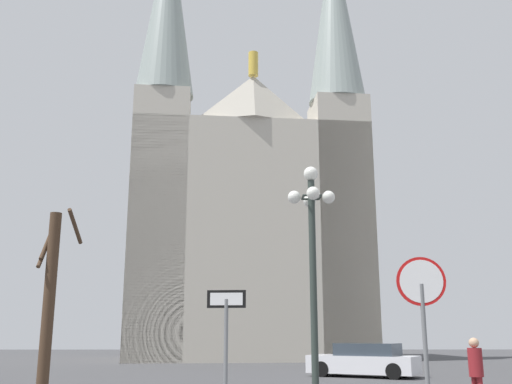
# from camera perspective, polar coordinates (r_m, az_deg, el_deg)

# --- Properties ---
(cathedral) EXTENTS (17.42, 12.50, 33.67)m
(cathedral) POSITION_cam_1_polar(r_m,az_deg,el_deg) (43.05, -0.74, -1.82)
(cathedral) COLOR #BCB5A5
(cathedral) RESTS_ON ground
(stop_sign) EXTENTS (0.86, 0.13, 3.13)m
(stop_sign) POSITION_cam_1_polar(r_m,az_deg,el_deg) (10.78, 15.94, -10.88)
(stop_sign) COLOR slate
(stop_sign) RESTS_ON ground
(one_way_arrow_sign) EXTENTS (0.66, 0.10, 2.52)m
(one_way_arrow_sign) POSITION_cam_1_polar(r_m,az_deg,el_deg) (10.05, -2.95, -14.63)
(one_way_arrow_sign) COLOR slate
(one_way_arrow_sign) RESTS_ON ground
(street_lamp) EXTENTS (1.11, 1.11, 5.65)m
(street_lamp) POSITION_cam_1_polar(r_m,az_deg,el_deg) (13.51, 5.54, -6.36)
(street_lamp) COLOR #2D3833
(street_lamp) RESTS_ON ground
(bare_tree) EXTENTS (0.96, 1.16, 5.02)m
(bare_tree) POSITION_cam_1_polar(r_m,az_deg,el_deg) (16.58, -19.49, -10.03)
(bare_tree) COLOR #473323
(bare_tree) RESTS_ON ground
(parked_car_near_white) EXTENTS (4.85, 3.79, 1.39)m
(parked_car_near_white) POSITION_cam_1_polar(r_m,az_deg,el_deg) (26.25, 10.50, -15.86)
(parked_car_near_white) COLOR silver
(parked_car_near_white) RESTS_ON ground
(pedestrian_walking) EXTENTS (0.32, 0.32, 1.71)m
(pedestrian_walking) POSITION_cam_1_polar(r_m,az_deg,el_deg) (14.75, 20.63, -15.75)
(pedestrian_walking) COLOR maroon
(pedestrian_walking) RESTS_ON ground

